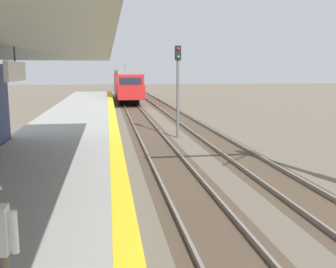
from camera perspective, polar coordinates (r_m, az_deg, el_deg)
name	(u,v)px	position (r m, az deg, el deg)	size (l,w,h in m)	color
station_platform	(58,158)	(15.67, -16.02, -3.40)	(5.00, 80.00, 0.91)	#999993
track_pair_nearest_platform	(157,145)	(19.69, -1.73, -1.65)	(2.34, 120.00, 0.16)	#4C3D2D
track_pair_middle	(220,143)	(20.38, 7.80, -1.35)	(2.34, 120.00, 0.16)	#4C3D2D
approaching_train	(127,84)	(49.49, -6.18, 7.47)	(2.93, 19.60, 4.76)	maroon
rail_signal_post	(178,82)	(21.77, 1.48, 7.75)	(0.32, 0.34, 5.20)	#4C4C4C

